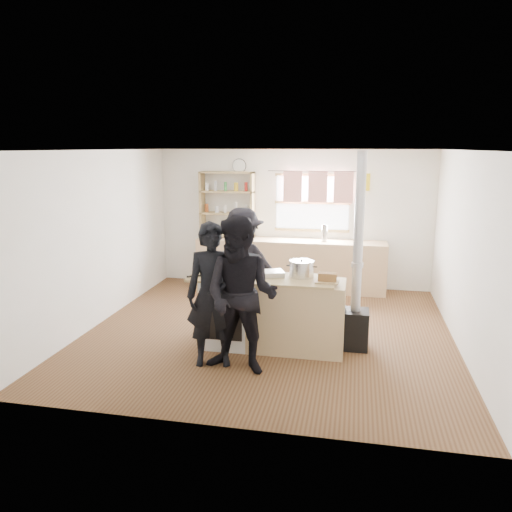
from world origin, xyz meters
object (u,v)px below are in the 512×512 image
Objects in this scene: person_far at (243,264)px; person_near_left at (213,295)px; thermos at (324,234)px; person_near_right at (241,296)px; skillet_greens at (212,274)px; stockpot_stove at (240,268)px; roast_tray at (268,273)px; bread_board at (327,278)px; cooking_island at (273,313)px; stockpot_counter at (302,269)px; flue_heater at (356,299)px.

person_near_left is at bearing 82.41° from person_far.
person_near_right is at bearing -101.07° from thermos.
thermos is at bearing 58.44° from person_near_left.
stockpot_stove is (0.33, 0.17, 0.06)m from skillet_greens.
skillet_greens is 0.23× the size of person_far.
person_far is (-0.02, 1.64, -0.02)m from person_near_left.
bread_board reaches higher than roast_tray.
skillet_greens is 0.86m from person_near_right.
roast_tray is at bearing 139.31° from cooking_island.
person_near_right is 1.07× the size of person_far.
stockpot_stove is 0.84× the size of bread_board.
cooking_island is 0.86m from bread_board.
stockpot_counter is 1.34m from person_far.
stockpot_stove is at bearing 169.90° from cooking_island.
bread_board is at bearing -11.35° from roast_tray.
stockpot_counter reaches higher than bread_board.
stockpot_counter is at bearing 7.10° from roast_tray.
flue_heater is (1.48, 0.11, -0.37)m from stockpot_stove.
stockpot_counter is at bearing -173.22° from flue_heater.
person_far reaches higher than bread_board.
bread_board is 1.40m from person_near_left.
bread_board reaches higher than cooking_island.
bread_board is at bearing -31.15° from stockpot_counter.
person_near_right is at bearing -101.26° from roast_tray.
flue_heater is at bearing 6.78° from stockpot_counter.
flue_heater is (1.81, 0.29, -0.31)m from skillet_greens.
person_near_right is (-1.27, -0.95, 0.25)m from flue_heater.
stockpot_stove is 0.96m from person_far.
stockpot_counter is at bearing 18.07° from cooking_island.
skillet_greens is 1.34× the size of bread_board.
cooking_island is 0.95m from person_near_left.
skillet_greens is at bearing 93.62° from person_near_left.
stockpot_counter is 1.22m from person_near_left.
bread_board is (0.75, -0.15, 0.01)m from roast_tray.
roast_tray is 0.24× the size of person_near_right.
stockpot_counter is 0.40m from bread_board.
person_near_left is at bearing -72.07° from skillet_greens.
person_near_left reaches higher than cooking_island.
person_near_right reaches higher than person_near_left.
roast_tray is 1.81× the size of stockpot_stove.
person_near_right is at bearing 94.02° from person_far.
stockpot_stove is (-0.45, 0.08, 0.55)m from cooking_island.
roast_tray is 1.11m from person_far.
bread_board is at bearing 131.46° from person_far.
person_near_left is (-1.28, -0.54, -0.13)m from bread_board.
thermos is 0.16× the size of person_near_right.
skillet_greens is at bearing -170.94° from flue_heater.
thermos is 2.76m from roast_tray.
bread_board is at bearing 8.56° from person_near_left.
skillet_greens is 0.21× the size of person_near_right.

